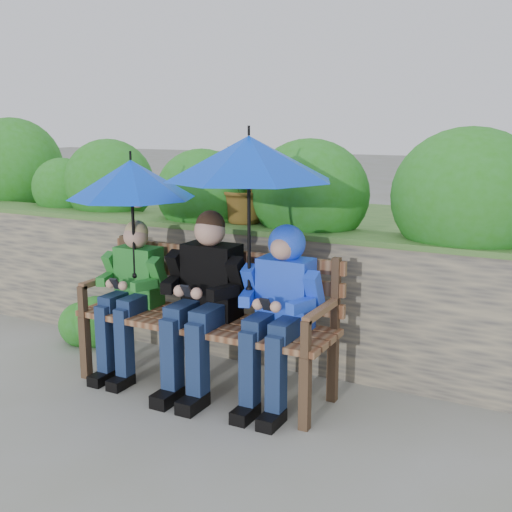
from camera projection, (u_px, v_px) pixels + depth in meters
The scene contains 8 objects.
ground at pixel (249, 397), 4.30m from camera, with size 60.00×60.00×0.00m, color slate.
garden_backdrop at pixel (322, 258), 5.61m from camera, with size 8.04×2.84×1.88m.
park_bench at pixel (210, 309), 4.40m from camera, with size 1.83×0.54×0.97m.
boy_left at pixel (131, 289), 4.58m from camera, with size 0.48×0.55×1.12m.
boy_middle at pixel (204, 294), 4.28m from camera, with size 0.56×0.65×1.23m.
boy_right at pixel (280, 301), 4.04m from camera, with size 0.51×0.62×1.18m.
umbrella_left at pixel (131, 179), 4.42m from camera, with size 0.89×0.89×0.90m.
umbrella_right at pixel (249, 158), 3.94m from camera, with size 1.07×1.07×1.05m.
Camera 1 is at (1.90, -3.53, 1.82)m, focal length 45.00 mm.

